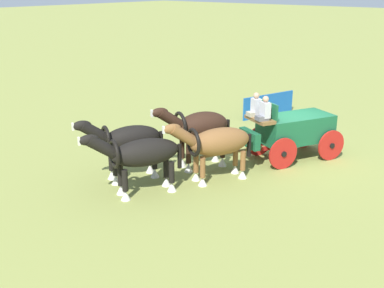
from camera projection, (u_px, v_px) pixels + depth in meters
The scene contains 7 objects.
ground_plane at pixel (294, 157), 18.20m from camera, with size 220.00×220.00×0.00m, color olive.
show_wagon at pixel (292, 129), 17.76m from camera, with size 5.43×3.15×2.60m.
draft_horse_rear_near at pixel (216, 143), 15.75m from camera, with size 3.04×1.83×2.15m.
draft_horse_rear_off at pixel (199, 128), 16.82m from camera, with size 2.86×1.78×2.35m.
draft_horse_lead_near at pixel (141, 155), 14.70m from camera, with size 3.06×1.82×2.15m.
draft_horse_lead_off at pixel (128, 141), 15.80m from camera, with size 2.86×1.73×2.22m.
sponsor_banner at pixel (269, 105), 23.62m from camera, with size 3.20×0.06×1.10m, color #1959B2.
Camera 1 is at (15.55, 8.01, 6.34)m, focal length 44.91 mm.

